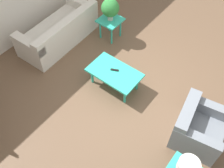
{
  "coord_description": "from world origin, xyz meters",
  "views": [
    {
      "loc": [
        -1.59,
        2.56,
        4.26
      ],
      "look_at": [
        0.21,
        0.25,
        0.55
      ],
      "focal_mm": 42.0,
      "sensor_mm": 36.0,
      "label": 1
    }
  ],
  "objects": [
    {
      "name": "potted_plant",
      "position": [
        1.41,
        -1.22,
        0.81
      ],
      "size": [
        0.4,
        0.4,
        0.51
      ],
      "color": "#B2ADA3",
      "rests_on": "side_table_plant"
    },
    {
      "name": "side_table_plant",
      "position": [
        1.41,
        -1.22,
        0.43
      ],
      "size": [
        0.5,
        0.5,
        0.51
      ],
      "color": "#2DB79E",
      "rests_on": "ground_plane"
    },
    {
      "name": "ground_plane",
      "position": [
        0.0,
        0.0,
        0.0
      ],
      "size": [
        14.0,
        14.0,
        0.0
      ],
      "primitive_type": "plane",
      "color": "brown"
    },
    {
      "name": "sofa",
      "position": [
        2.22,
        -0.38,
        0.28
      ],
      "size": [
        0.9,
        1.94,
        0.73
      ],
      "rotation": [
        0.0,
        0.0,
        1.6
      ],
      "color": "silver",
      "rests_on": "ground_plane"
    },
    {
      "name": "table_lamp",
      "position": [
        -1.6,
        0.89,
        0.75
      ],
      "size": [
        0.3,
        0.3,
        0.38
      ],
      "color": "#997F4C",
      "rests_on": "side_table_lamp"
    },
    {
      "name": "remote_control",
      "position": [
        0.44,
        -0.13,
        0.43
      ],
      "size": [
        0.16,
        0.1,
        0.02
      ],
      "color": "black",
      "rests_on": "coffee_table"
    },
    {
      "name": "armchair",
      "position": [
        -1.4,
        -0.04,
        0.3
      ],
      "size": [
        0.91,
        0.96,
        0.74
      ],
      "rotation": [
        0.0,
        0.0,
        -1.4
      ],
      "color": "slate",
      "rests_on": "ground_plane"
    },
    {
      "name": "coffee_table",
      "position": [
        0.42,
        -0.1,
        0.37
      ],
      "size": [
        1.02,
        0.62,
        0.42
      ],
      "color": "#2DB79E",
      "rests_on": "ground_plane"
    }
  ]
}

